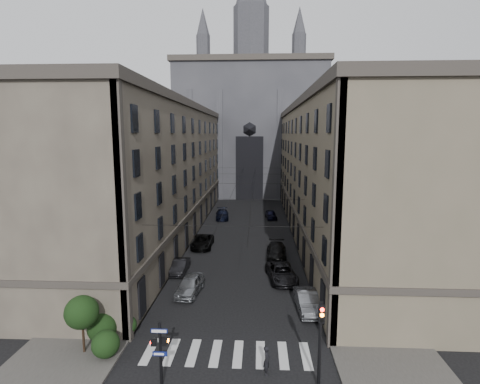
% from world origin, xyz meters
% --- Properties ---
extents(sidewalk_left, '(7.00, 80.00, 0.15)m').
position_xyz_m(sidewalk_left, '(-10.50, 36.00, 0.07)').
color(sidewalk_left, '#383533').
rests_on(sidewalk_left, ground).
extents(sidewalk_right, '(7.00, 80.00, 0.15)m').
position_xyz_m(sidewalk_right, '(10.50, 36.00, 0.07)').
color(sidewalk_right, '#383533').
rests_on(sidewalk_right, ground).
extents(zebra_crossing, '(11.00, 3.20, 0.01)m').
position_xyz_m(zebra_crossing, '(0.00, 5.00, 0.01)').
color(zebra_crossing, beige).
rests_on(zebra_crossing, ground).
extents(building_left, '(13.60, 60.60, 18.85)m').
position_xyz_m(building_left, '(-13.44, 36.00, 9.34)').
color(building_left, '#463F36').
rests_on(building_left, ground).
extents(building_right, '(13.60, 60.60, 18.85)m').
position_xyz_m(building_right, '(13.44, 36.00, 9.34)').
color(building_right, brown).
rests_on(building_right, ground).
extents(gothic_tower, '(35.00, 23.00, 58.00)m').
position_xyz_m(gothic_tower, '(0.00, 74.96, 17.80)').
color(gothic_tower, '#2D2D33').
rests_on(gothic_tower, ground).
extents(pedestrian_signal_left, '(1.02, 0.38, 4.00)m').
position_xyz_m(pedestrian_signal_left, '(-3.51, 1.50, 2.32)').
color(pedestrian_signal_left, black).
rests_on(pedestrian_signal_left, ground).
extents(traffic_light_right, '(0.34, 0.50, 5.20)m').
position_xyz_m(traffic_light_right, '(5.60, 1.92, 3.29)').
color(traffic_light_right, black).
rests_on(traffic_light_right, ground).
extents(shrub_cluster, '(3.90, 4.40, 3.90)m').
position_xyz_m(shrub_cluster, '(-8.72, 5.01, 1.80)').
color(shrub_cluster, black).
rests_on(shrub_cluster, sidewalk_left).
extents(tram_wires, '(14.00, 60.00, 0.43)m').
position_xyz_m(tram_wires, '(0.00, 35.63, 7.25)').
color(tram_wires, black).
rests_on(tram_wires, ground).
extents(car_left_near, '(2.48, 5.02, 1.65)m').
position_xyz_m(car_left_near, '(-4.20, 14.31, 0.82)').
color(car_left_near, gray).
rests_on(car_left_near, ground).
extents(car_left_midnear, '(1.51, 4.22, 1.39)m').
position_xyz_m(car_left_midnear, '(-6.20, 19.47, 0.69)').
color(car_left_midnear, black).
rests_on(car_left_midnear, ground).
extents(car_left_midfar, '(2.57, 5.52, 1.53)m').
position_xyz_m(car_left_midfar, '(-5.15, 28.40, 0.77)').
color(car_left_midfar, black).
rests_on(car_left_midfar, ground).
extents(car_left_far, '(2.67, 5.52, 1.55)m').
position_xyz_m(car_left_far, '(-4.20, 44.93, 0.77)').
color(car_left_far, black).
rests_on(car_left_far, ground).
extents(car_right_near, '(1.97, 4.93, 1.60)m').
position_xyz_m(car_right_near, '(6.15, 11.48, 0.80)').
color(car_right_near, slate).
rests_on(car_right_near, ground).
extents(car_right_midnear, '(3.34, 5.97, 1.58)m').
position_xyz_m(car_right_midnear, '(4.40, 17.88, 0.79)').
color(car_right_midnear, black).
rests_on(car_right_midnear, ground).
extents(car_right_midfar, '(2.48, 5.63, 1.61)m').
position_xyz_m(car_right_midfar, '(4.20, 24.69, 0.80)').
color(car_right_midfar, black).
rests_on(car_right_midfar, ground).
extents(car_right_far, '(2.15, 4.43, 1.46)m').
position_xyz_m(car_right_far, '(4.20, 45.51, 0.73)').
color(car_right_far, black).
rests_on(car_right_far, ground).
extents(pedestrian, '(0.51, 0.70, 1.79)m').
position_xyz_m(pedestrian, '(2.62, 3.00, 0.90)').
color(pedestrian, black).
rests_on(pedestrian, ground).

